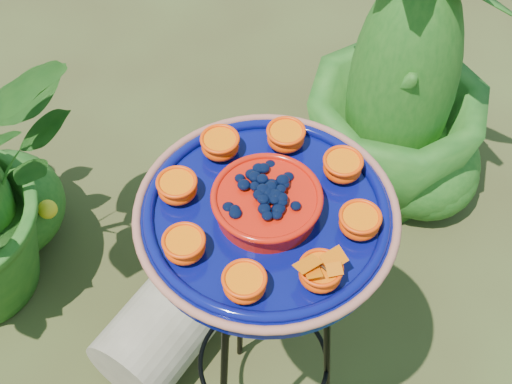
% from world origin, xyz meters
% --- Properties ---
extents(tripod_stand, '(0.33, 0.33, 0.79)m').
position_xyz_m(tripod_stand, '(0.14, -0.09, 0.48)').
color(tripod_stand, black).
rests_on(tripod_stand, ground).
extents(feeder_dish, '(0.45, 0.45, 0.09)m').
position_xyz_m(feeder_dish, '(0.14, -0.09, 0.83)').
color(feeder_dish, '#070B55').
rests_on(feeder_dish, tripod_stand).
extents(driftwood_log, '(0.64, 0.61, 0.22)m').
position_xyz_m(driftwood_log, '(0.06, 0.25, 0.11)').
color(driftwood_log, tan).
rests_on(driftwood_log, ground).
extents(shrub_back_right, '(0.72, 0.72, 0.91)m').
position_xyz_m(shrub_back_right, '(0.67, 0.53, 0.45)').
color(shrub_back_right, '#184A13').
rests_on(shrub_back_right, ground).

